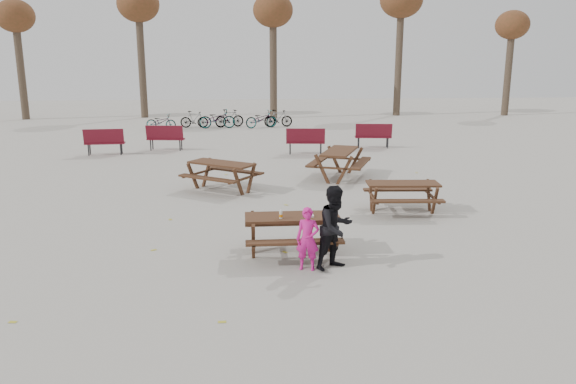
{
  "coord_description": "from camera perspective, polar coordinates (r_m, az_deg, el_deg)",
  "views": [
    {
      "loc": [
        -0.9,
        -10.23,
        3.74
      ],
      "look_at": [
        0.0,
        1.0,
        1.0
      ],
      "focal_mm": 35.0,
      "sensor_mm": 36.0,
      "label": 1
    }
  ],
  "objects": [
    {
      "name": "park_bench_row",
      "position": [
        22.6,
        -4.99,
        5.41
      ],
      "size": [
        12.34,
        2.03,
        1.03
      ],
      "color": "maroon",
      "rests_on": "ground"
    },
    {
      "name": "picnic_table_north",
      "position": [
        16.01,
        -6.74,
        1.56
      ],
      "size": [
        2.43,
        2.33,
        0.82
      ],
      "primitive_type": null,
      "rotation": [
        0.0,
        0.0,
        -0.61
      ],
      "color": "#372214",
      "rests_on": "ground"
    },
    {
      "name": "adult",
      "position": [
        10.04,
        4.86,
        -3.62
      ],
      "size": [
        0.94,
        0.9,
        1.53
      ],
      "primitive_type": "imported",
      "rotation": [
        0.0,
        0.0,
        0.59
      ],
      "color": "black",
      "rests_on": "ground"
    },
    {
      "name": "soda_bottle",
      "position": [
        10.49,
        -0.73,
        -2.34
      ],
      "size": [
        0.07,
        0.07,
        0.17
      ],
      "color": "silver",
      "rests_on": "main_picnic_table"
    },
    {
      "name": "bicycle_row",
      "position": [
        30.24,
        -6.36,
        7.37
      ],
      "size": [
        7.76,
        1.71,
        1.0
      ],
      "color": "black",
      "rests_on": "ground"
    },
    {
      "name": "main_picnic_table",
      "position": [
        10.74,
        0.43,
        -3.4
      ],
      "size": [
        1.8,
        1.45,
        0.78
      ],
      "color": "#372214",
      "rests_on": "ground"
    },
    {
      "name": "food_tray",
      "position": [
        10.63,
        2.14,
        -2.45
      ],
      "size": [
        0.18,
        0.11,
        0.03
      ],
      "primitive_type": "cube",
      "color": "white",
      "rests_on": "main_picnic_table"
    },
    {
      "name": "picnic_table_far",
      "position": [
        17.63,
        5.23,
        2.83
      ],
      "size": [
        2.3,
        2.52,
        0.88
      ],
      "primitive_type": null,
      "rotation": [
        0.0,
        0.0,
        1.19
      ],
      "color": "#372214",
      "rests_on": "ground"
    },
    {
      "name": "ground",
      "position": [
        10.93,
        0.42,
        -6.34
      ],
      "size": [
        80.0,
        80.0,
        0.0
      ],
      "primitive_type": "plane",
      "color": "gray",
      "rests_on": "ground"
    },
    {
      "name": "fallen_leaves",
      "position": [
        13.34,
        1.63,
        -2.6
      ],
      "size": [
        11.0,
        11.0,
        0.01
      ],
      "primitive_type": null,
      "color": "#ACA129",
      "rests_on": "ground"
    },
    {
      "name": "child",
      "position": [
        10.01,
        2.02,
        -4.79
      ],
      "size": [
        0.47,
        0.37,
        1.14
      ],
      "primitive_type": "imported",
      "rotation": [
        0.0,
        0.0,
        -0.25
      ],
      "color": "#D41A86",
      "rests_on": "ground"
    },
    {
      "name": "bread_roll",
      "position": [
        10.61,
        2.15,
        -2.23
      ],
      "size": [
        0.14,
        0.06,
        0.05
      ],
      "primitive_type": "ellipsoid",
      "color": "tan",
      "rests_on": "food_tray"
    },
    {
      "name": "picnic_table_east",
      "position": [
        13.97,
        11.53,
        -0.56
      ],
      "size": [
        1.82,
        1.51,
        0.75
      ],
      "primitive_type": null,
      "rotation": [
        0.0,
        0.0,
        -0.07
      ],
      "color": "#372214",
      "rests_on": "ground"
    },
    {
      "name": "tree_row",
      "position": [
        35.51,
        -1.77,
        17.62
      ],
      "size": [
        32.17,
        3.52,
        8.26
      ],
      "color": "#382B21",
      "rests_on": "ground"
    }
  ]
}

